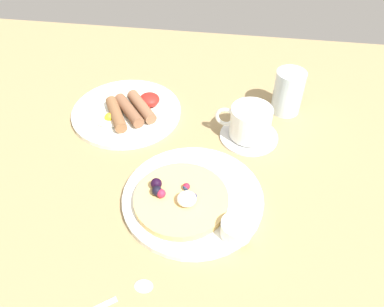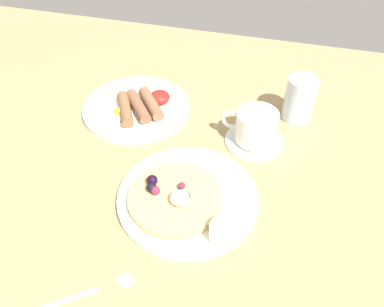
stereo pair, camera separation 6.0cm
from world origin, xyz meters
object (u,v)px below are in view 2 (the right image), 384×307
coffee_saucer (254,140)px  coffee_cup (256,126)px  syrup_ramekin (225,232)px  water_glass (300,99)px  breakfast_plate (137,108)px  teaspoon (106,286)px  pancake_plate (188,197)px

coffee_saucer → coffee_cup: size_ratio=1.05×
syrup_ramekin → water_glass: 37.15cm
coffee_cup → water_glass: bearing=53.2°
breakfast_plate → teaspoon: size_ratio=2.06×
coffee_saucer → coffee_cup: bearing=174.8°
syrup_ramekin → breakfast_plate: 39.49cm
coffee_saucer → water_glass: size_ratio=1.23×
teaspoon → breakfast_plate: bearing=105.0°
pancake_plate → syrup_ramekin: size_ratio=4.92×
teaspoon → coffee_saucer: bearing=66.4°
pancake_plate → syrup_ramekin: bearing=-40.8°
pancake_plate → syrup_ramekin: (8.01, -6.91, 2.03)cm
coffee_saucer → teaspoon: 41.00cm
pancake_plate → coffee_saucer: (9.23, 18.51, -0.12)cm
pancake_plate → water_glass: bearing=59.7°
coffee_cup → syrup_ramekin: bearing=-92.4°
coffee_saucer → teaspoon: coffee_saucer is taller
water_glass → coffee_cup: bearing=-126.8°
coffee_cup → teaspoon: bearing=-113.4°
breakfast_plate → coffee_saucer: (27.54, -3.94, -0.11)cm
breakfast_plate → coffee_saucer: breakfast_plate is taller
water_glass → breakfast_plate: bearing=-169.4°
pancake_plate → coffee_cup: (9.07, 18.53, 3.67)cm
syrup_ramekin → coffee_cup: coffee_cup is taller
coffee_cup → teaspoon: (-16.27, -37.57, -3.98)cm
coffee_saucer → pancake_plate: bearing=-116.5°
coffee_saucer → coffee_cup: coffee_cup is taller
syrup_ramekin → coffee_saucer: 25.54cm
coffee_cup → water_glass: (7.89, 10.54, 0.72)cm
breakfast_plate → coffee_cup: (27.38, -3.93, 3.68)cm
pancake_plate → water_glass: 33.94cm
syrup_ramekin → teaspoon: 19.61cm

